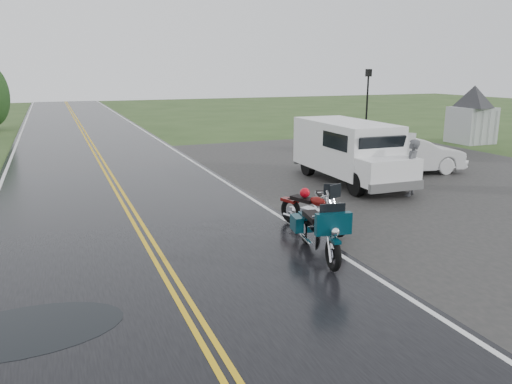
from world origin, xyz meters
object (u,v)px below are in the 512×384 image
(visitor_center, at_px, (474,100))
(motorcycle_silver, at_px, (330,209))
(motorcycle_red, at_px, (337,214))
(person_at_van, at_px, (411,169))
(sedan_white, at_px, (408,155))
(motorcycle_teal, at_px, (334,241))
(lamp_post_far_right, at_px, (367,107))
(van_white, at_px, (358,163))

(visitor_center, xyz_separation_m, motorcycle_silver, (-15.45, -10.78, -1.83))
(motorcycle_red, distance_m, motorcycle_silver, 0.76)
(person_at_van, bearing_deg, motorcycle_silver, -12.40)
(visitor_center, bearing_deg, sedan_white, -147.51)
(motorcycle_teal, height_order, lamp_post_far_right, lamp_post_far_right)
(lamp_post_far_right, bearing_deg, person_at_van, -117.04)
(motorcycle_teal, bearing_deg, van_white, 62.31)
(motorcycle_red, bearing_deg, motorcycle_silver, 53.55)
(motorcycle_red, bearing_deg, sedan_white, 22.00)
(van_white, height_order, person_at_van, van_white)
(motorcycle_teal, distance_m, motorcycle_silver, 2.87)
(person_at_van, relative_size, lamp_post_far_right, 0.45)
(motorcycle_red, height_order, motorcycle_silver, motorcycle_red)
(visitor_center, distance_m, motorcycle_teal, 21.53)
(visitor_center, distance_m, van_white, 15.24)
(visitor_center, height_order, van_white, visitor_center)
(motorcycle_silver, bearing_deg, van_white, 64.39)
(motorcycle_teal, bearing_deg, visitor_center, 47.97)
(visitor_center, xyz_separation_m, motorcycle_red, (-15.68, -11.50, -1.75))
(sedan_white, relative_size, lamp_post_far_right, 1.09)
(motorcycle_teal, bearing_deg, sedan_white, 53.51)
(motorcycle_teal, relative_size, lamp_post_far_right, 0.57)
(motorcycle_red, distance_m, lamp_post_far_right, 16.25)
(motorcycle_teal, distance_m, person_at_van, 7.28)
(visitor_center, distance_m, sedan_white, 10.71)
(motorcycle_teal, xyz_separation_m, van_white, (3.99, 5.22, 0.43))
(motorcycle_teal, xyz_separation_m, sedan_white, (7.93, 7.60, 0.04))
(person_at_van, xyz_separation_m, sedan_white, (2.29, 3.00, -0.19))
(motorcycle_red, bearing_deg, person_at_van, 13.49)
(motorcycle_red, height_order, sedan_white, sedan_white)
(motorcycle_teal, relative_size, van_white, 0.41)
(van_white, bearing_deg, motorcycle_red, -128.07)
(visitor_center, relative_size, sedan_white, 3.56)
(sedan_white, bearing_deg, visitor_center, -50.82)
(visitor_center, height_order, motorcycle_teal, visitor_center)
(visitor_center, height_order, person_at_van, visitor_center)
(motorcycle_teal, distance_m, van_white, 6.58)
(visitor_center, distance_m, motorcycle_red, 19.53)
(sedan_white, height_order, lamp_post_far_right, lamp_post_far_right)
(motorcycle_red, bearing_deg, visitor_center, 17.52)
(sedan_white, bearing_deg, van_white, 127.90)
(motorcycle_red, height_order, person_at_van, person_at_van)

